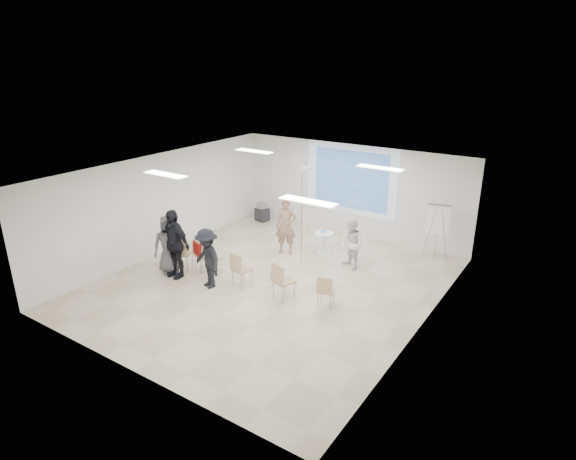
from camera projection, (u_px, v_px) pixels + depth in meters
The scene contains 30 objects.
floor at pixel (271, 285), 12.69m from camera, with size 8.00×9.00×0.10m, color beige.
ceiling at pixel (270, 170), 11.62m from camera, with size 8.00×9.00×0.10m, color white.
wall_back at pixel (351, 190), 15.71m from camera, with size 8.00×0.10×3.00m, color silver.
wall_left at pixel (160, 204), 14.26m from camera, with size 0.10×9.00×3.00m, color silver.
wall_right at pixel (428, 267), 10.06m from camera, with size 0.10×9.00×3.00m, color silver.
projection_halo at pixel (351, 180), 15.54m from camera, with size 3.20×0.01×2.30m, color silver.
projection_image at pixel (351, 180), 15.53m from camera, with size 2.60×0.01×1.90m, color #315FA6.
pedestal_table at pixel (324, 242), 14.37m from camera, with size 0.59×0.59×0.71m.
player_left at pixel (286, 222), 14.26m from camera, with size 0.72×0.49×1.97m, color #9F7761.
player_right at pixel (351, 241), 13.29m from camera, with size 0.78×0.62×1.62m, color white.
controller_left at pixel (296, 211), 14.26m from camera, with size 0.04×0.13×0.04m, color silver.
controller_right at pixel (350, 228), 13.48m from camera, with size 0.04×0.12×0.04m, color white.
chair_far_left at pixel (181, 251), 13.21m from camera, with size 0.61×0.63×0.99m.
chair_left_mid at pixel (201, 253), 13.20m from camera, with size 0.59×0.60×0.93m.
chair_left_inner at pixel (208, 255), 12.96m from camera, with size 0.55×0.58×0.98m.
chair_center at pixel (240, 267), 12.31m from camera, with size 0.52×0.55×0.93m.
chair_right_inner at pixel (281, 279), 11.62m from camera, with size 0.57×0.59×0.96m.
chair_right_far at pixel (325, 289), 11.33m from camera, with size 0.47×0.49×0.80m.
red_jacket at pixel (197, 249), 13.01m from camera, with size 0.39×0.09×0.37m, color #9F1313.
laptop at pixel (212, 256), 13.05m from camera, with size 0.36×0.26×0.03m, color black.
audience_left at pixel (174, 239), 12.72m from camera, with size 1.26×0.76×2.17m, color black.
audience_mid at pixel (207, 255), 12.18m from camera, with size 1.16×0.63×1.80m, color black.
audience_outer at pixel (168, 241), 13.02m from camera, with size 0.90×0.59×1.84m, color #545458.
flipchart_easel at pixel (438, 220), 13.60m from camera, with size 0.73×0.57×1.72m.
av_cart at pixel (262, 213), 17.30m from camera, with size 0.48×0.40×0.66m.
ceiling_projector at pixel (305, 173), 12.86m from camera, with size 0.30×0.25×3.00m.
fluor_panel_nw at pixel (254, 151), 14.25m from camera, with size 1.20×0.30×0.02m, color white.
fluor_panel_ne at pixel (380, 168), 12.18m from camera, with size 1.20×0.30×0.02m, color white.
fluor_panel_sw at pixel (166, 174), 11.51m from camera, with size 1.20×0.30×0.02m, color white.
fluor_panel_se at pixel (308, 201), 9.44m from camera, with size 1.20×0.30×0.02m, color white.
Camera 1 is at (6.68, -9.26, 5.70)m, focal length 30.00 mm.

